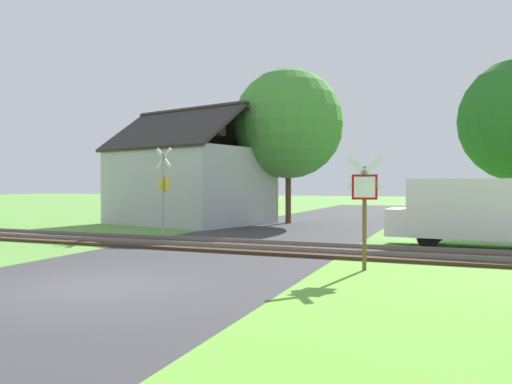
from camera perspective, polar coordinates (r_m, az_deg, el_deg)
name	(u,v)px	position (r m, az deg, el deg)	size (l,w,h in m)	color
ground_plane	(91,287)	(10.65, -18.36, -10.31)	(160.00, 160.00, 0.00)	#5B933D
road_asphalt	(148,271)	(12.23, -12.27, -8.82)	(7.43, 80.00, 0.01)	#38383A
grass_verge	(452,366)	(6.36, 21.49, -18.04)	(6.00, 20.00, 0.01)	#64A237
rail_track	(230,246)	(16.32, -2.94, -6.17)	(60.00, 2.60, 0.22)	#422D1E
stop_sign_near	(365,201)	(12.14, 12.30, -0.98)	(0.87, 0.19, 2.77)	brown
crossing_sign_far	(163,184)	(20.85, -10.56, 0.86)	(0.86, 0.23, 3.58)	#9E9EA5
house	(190,183)	(26.72, -7.50, 0.99)	(8.94, 8.12, 6.14)	#B7B7BC
tree_center	(288,124)	(26.70, 3.72, 7.78)	(5.81, 5.81, 8.18)	#513823
mail_truck	(472,210)	(17.55, 23.46, -1.88)	(5.02, 2.20, 2.24)	white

